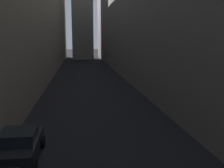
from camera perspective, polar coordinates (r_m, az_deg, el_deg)
The scene contains 3 objects.
ground_plane at distance 36.62m, azimuth -5.11°, elevation 0.38°, with size 264.00×264.00×0.00m, color black.
building_block_left at distance 39.59m, azimuth -22.54°, elevation 15.49°, with size 11.39×108.00×20.78m, color gray.
parked_car_left_far at distance 13.91m, azimuth -19.78°, elevation -12.57°, with size 2.01×4.12×1.57m.
Camera 1 is at (-1.40, 11.90, 5.95)m, focal length 41.27 mm.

